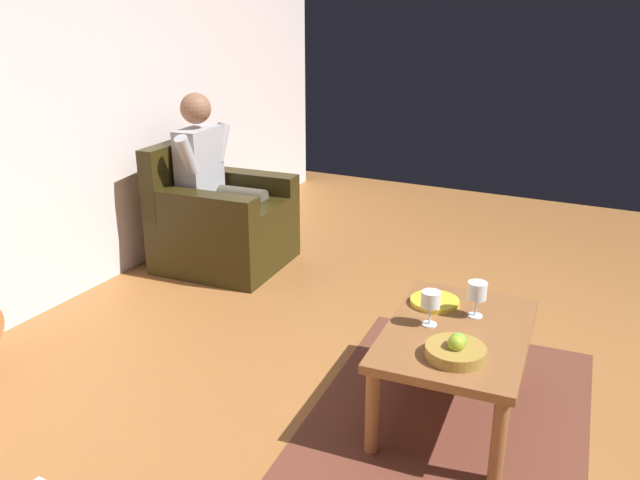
{
  "coord_description": "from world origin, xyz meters",
  "views": [
    {
      "loc": [
        2.82,
        0.31,
        1.82
      ],
      "look_at": [
        -0.26,
        -1.23,
        0.55
      ],
      "focal_mm": 36.63,
      "sensor_mm": 36.0,
      "label": 1
    }
  ],
  "objects_px": {
    "person_seated": "(215,176)",
    "fruit_bowl": "(456,350)",
    "armchair": "(220,222)",
    "decorative_dish": "(435,302)",
    "wine_glass_near": "(477,293)",
    "wine_glass_far": "(431,301)",
    "coffee_table": "(456,342)"
  },
  "relations": [
    {
      "from": "person_seated",
      "to": "fruit_bowl",
      "type": "xyz_separation_m",
      "value": [
        1.31,
        2.1,
        -0.19
      ]
    },
    {
      "from": "armchair",
      "to": "fruit_bowl",
      "type": "bearing_deg",
      "value": 53.93
    },
    {
      "from": "person_seated",
      "to": "decorative_dish",
      "type": "distance_m",
      "value": 2.07
    },
    {
      "from": "armchair",
      "to": "person_seated",
      "type": "distance_m",
      "value": 0.34
    },
    {
      "from": "wine_glass_near",
      "to": "wine_glass_far",
      "type": "bearing_deg",
      "value": -42.87
    },
    {
      "from": "armchair",
      "to": "fruit_bowl",
      "type": "xyz_separation_m",
      "value": [
        1.31,
        2.08,
        0.15
      ]
    },
    {
      "from": "person_seated",
      "to": "coffee_table",
      "type": "relative_size",
      "value": 1.28
    },
    {
      "from": "armchair",
      "to": "wine_glass_far",
      "type": "bearing_deg",
      "value": 56.47
    },
    {
      "from": "person_seated",
      "to": "coffee_table",
      "type": "bearing_deg",
      "value": 58.62
    },
    {
      "from": "armchair",
      "to": "decorative_dish",
      "type": "height_order",
      "value": "armchair"
    },
    {
      "from": "coffee_table",
      "to": "decorative_dish",
      "type": "height_order",
      "value": "decorative_dish"
    },
    {
      "from": "wine_glass_far",
      "to": "fruit_bowl",
      "type": "height_order",
      "value": "wine_glass_far"
    },
    {
      "from": "coffee_table",
      "to": "decorative_dish",
      "type": "xyz_separation_m",
      "value": [
        -0.21,
        -0.17,
        0.08
      ]
    },
    {
      "from": "armchair",
      "to": "wine_glass_far",
      "type": "distance_m",
      "value": 2.19
    },
    {
      "from": "coffee_table",
      "to": "wine_glass_far",
      "type": "xyz_separation_m",
      "value": [
        0.01,
        -0.13,
        0.18
      ]
    },
    {
      "from": "coffee_table",
      "to": "decorative_dish",
      "type": "distance_m",
      "value": 0.28
    },
    {
      "from": "wine_glass_far",
      "to": "decorative_dish",
      "type": "distance_m",
      "value": 0.25
    },
    {
      "from": "person_seated",
      "to": "wine_glass_near",
      "type": "relative_size",
      "value": 7.15
    },
    {
      "from": "person_seated",
      "to": "fruit_bowl",
      "type": "bearing_deg",
      "value": 54.21
    },
    {
      "from": "wine_glass_far",
      "to": "wine_glass_near",
      "type": "bearing_deg",
      "value": 137.13
    },
    {
      "from": "wine_glass_near",
      "to": "wine_glass_far",
      "type": "distance_m",
      "value": 0.24
    },
    {
      "from": "person_seated",
      "to": "wine_glass_near",
      "type": "xyz_separation_m",
      "value": [
        0.9,
        2.08,
        -0.1
      ]
    },
    {
      "from": "wine_glass_far",
      "to": "person_seated",
      "type": "bearing_deg",
      "value": -119.35
    },
    {
      "from": "armchair",
      "to": "fruit_bowl",
      "type": "distance_m",
      "value": 2.46
    },
    {
      "from": "person_seated",
      "to": "wine_glass_far",
      "type": "relative_size",
      "value": 7.48
    },
    {
      "from": "person_seated",
      "to": "coffee_table",
      "type": "distance_m",
      "value": 2.32
    },
    {
      "from": "coffee_table",
      "to": "fruit_bowl",
      "type": "distance_m",
      "value": 0.27
    },
    {
      "from": "coffee_table",
      "to": "wine_glass_near",
      "type": "distance_m",
      "value": 0.25
    },
    {
      "from": "coffee_table",
      "to": "wine_glass_far",
      "type": "height_order",
      "value": "wine_glass_far"
    },
    {
      "from": "wine_glass_far",
      "to": "fruit_bowl",
      "type": "relative_size",
      "value": 0.66
    },
    {
      "from": "wine_glass_far",
      "to": "armchair",
      "type": "bearing_deg",
      "value": -119.64
    },
    {
      "from": "armchair",
      "to": "wine_glass_far",
      "type": "xyz_separation_m",
      "value": [
        1.08,
        1.89,
        0.24
      ]
    }
  ]
}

